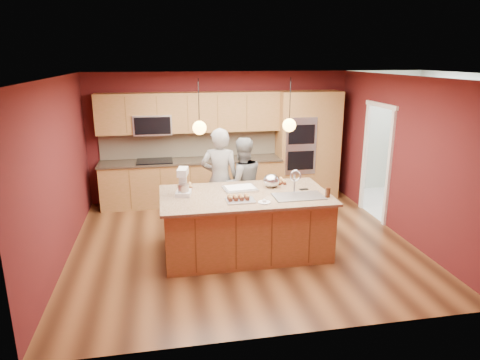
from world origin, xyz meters
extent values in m
plane|color=#432614|center=(0.00, 0.00, 0.00)|extent=(5.50, 5.50, 0.00)
plane|color=silver|center=(0.00, 0.00, 2.70)|extent=(5.50, 5.50, 0.00)
plane|color=#521718|center=(0.00, 2.50, 1.35)|extent=(5.50, 0.00, 5.50)
plane|color=#521718|center=(0.00, -2.50, 1.35)|extent=(5.50, 0.00, 5.50)
plane|color=#521718|center=(-2.75, 0.00, 1.35)|extent=(0.00, 5.00, 5.00)
plane|color=#521718|center=(2.75, 0.00, 1.35)|extent=(0.00, 5.00, 5.00)
cube|color=olive|center=(-0.65, 2.20, 0.45)|extent=(3.70, 0.60, 0.90)
cube|color=#322B20|center=(-0.65, 2.19, 0.92)|extent=(3.74, 0.64, 0.04)
cube|color=beige|center=(-0.65, 2.48, 1.22)|extent=(3.70, 0.03, 0.56)
cube|color=olive|center=(-0.65, 2.32, 1.90)|extent=(3.70, 0.36, 0.80)
cube|color=black|center=(-1.40, 2.18, 0.94)|extent=(0.72, 0.52, 0.03)
cube|color=#B8BABF|center=(-1.40, 2.30, 1.68)|extent=(0.76, 0.40, 0.40)
cube|color=olive|center=(1.60, 2.20, 1.15)|extent=(0.80, 0.60, 2.30)
cube|color=#B8BABF|center=(1.60, 1.90, 1.20)|extent=(0.66, 0.04, 1.20)
cube|color=olive|center=(2.25, 2.20, 1.15)|extent=(0.50, 0.60, 2.30)
plane|color=silver|center=(3.65, 1.20, 0.00)|extent=(2.60, 2.60, 0.00)
plane|color=beige|center=(4.55, 1.20, 1.35)|extent=(0.00, 2.70, 2.70)
cube|color=silver|center=(4.35, 1.20, 1.95)|extent=(0.35, 2.40, 0.75)
cylinder|color=black|center=(-0.69, -0.30, 2.35)|extent=(0.01, 0.01, 0.70)
sphere|color=#FFAF42|center=(-0.69, -0.30, 2.00)|extent=(0.20, 0.20, 0.20)
cylinder|color=black|center=(0.66, -0.30, 2.35)|extent=(0.01, 0.01, 0.70)
sphere|color=#FFAF42|center=(0.66, -0.30, 2.00)|extent=(0.20, 0.20, 0.20)
cube|color=olive|center=(-0.01, -0.30, 0.46)|extent=(2.49, 1.35, 0.91)
cube|color=tan|center=(-0.01, -0.30, 0.93)|extent=(2.59, 1.45, 0.04)
cube|color=#B8BABF|center=(0.76, -0.56, 0.87)|extent=(0.75, 0.44, 0.18)
imported|color=black|center=(-0.27, 0.67, 0.92)|extent=(0.76, 0.59, 1.83)
imported|color=gray|center=(0.12, 0.67, 0.83)|extent=(0.88, 0.73, 1.65)
cube|color=silver|center=(-0.95, -0.18, 0.99)|extent=(0.27, 0.32, 0.07)
cube|color=silver|center=(-0.95, -0.05, 1.16)|extent=(0.12, 0.11, 0.29)
cube|color=silver|center=(-0.95, -0.15, 1.32)|extent=(0.19, 0.31, 0.11)
cylinder|color=silver|center=(-0.95, -0.22, 1.06)|extent=(0.17, 0.17, 0.15)
cube|color=white|center=(-0.05, -0.07, 0.97)|extent=(0.55, 0.44, 0.03)
cube|color=white|center=(-0.05, -0.07, 0.99)|extent=(0.48, 0.36, 0.02)
cube|color=#B8BABF|center=(-0.14, -0.61, 0.96)|extent=(0.42, 0.30, 0.02)
ellipsoid|color=silver|center=(0.48, -0.01, 1.06)|extent=(0.26, 0.26, 0.22)
cylinder|color=silver|center=(0.18, -0.75, 0.96)|extent=(0.18, 0.18, 0.01)
cylinder|color=#3A1B0C|center=(1.18, -0.67, 1.03)|extent=(0.07, 0.07, 0.15)
cube|color=black|center=(0.95, -0.24, 0.96)|extent=(0.14, 0.09, 0.01)
cube|color=silver|center=(4.23, 0.79, 0.55)|extent=(0.87, 0.88, 1.09)
cube|color=silver|center=(4.21, 1.47, 0.46)|extent=(0.63, 0.64, 0.91)
camera|label=1|loc=(-1.23, -6.44, 2.99)|focal=32.00mm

